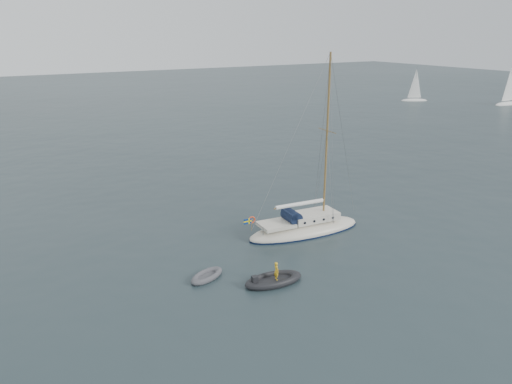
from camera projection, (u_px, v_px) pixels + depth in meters
ground at (286, 239)px, 34.80m from camera, size 300.00×300.00×0.00m
sailboat at (305, 219)px, 35.74m from camera, size 9.23×2.77×13.14m
dinghy at (207, 276)px, 29.32m from camera, size 2.46×1.11×0.35m
rib at (273, 280)px, 28.77m from camera, size 3.57×1.62×1.30m
distant_yacht_c at (509, 86)px, 95.92m from camera, size 6.33×3.38×8.39m
distant_yacht_b at (415, 86)px, 101.16m from camera, size 5.43×2.89×7.19m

